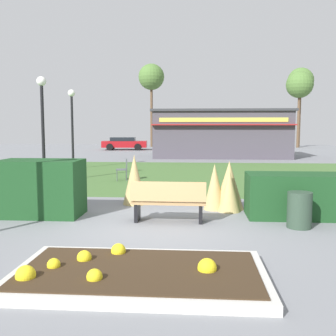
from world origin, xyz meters
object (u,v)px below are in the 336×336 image
lamppost_mid (43,116)px  food_kiosk (221,133)px  trash_bin (299,210)px  tree_left_bg (301,81)px  parked_car_center_slot (182,143)px  tree_right_bg (151,78)px  cafe_chair_west (124,168)px  park_bench (169,201)px  tree_center_bg (300,85)px  lamppost_far (72,119)px  parked_car_west_slot (124,143)px

lamppost_mid → food_kiosk: (7.61, 13.84, -0.86)m
trash_bin → tree_left_bg: bearing=75.8°
parked_car_center_slot → tree_right_bg: size_ratio=0.48×
cafe_chair_west → food_kiosk: bearing=70.1°
trash_bin → tree_right_bg: (-7.15, 34.26, 7.09)m
cafe_chair_west → parked_car_center_slot: size_ratio=0.21×
park_bench → food_kiosk: 19.89m
parked_car_center_slot → tree_center_bg: 14.53m
cafe_chair_west → tree_right_bg: 28.12m
trash_bin → tree_right_bg: size_ratio=0.09×
food_kiosk → tree_right_bg: 16.77m
trash_bin → tree_left_bg: tree_left_bg is taller
tree_right_bg → trash_bin: bearing=-78.2°
lamppost_far → tree_center_bg: tree_center_bg is taller
tree_center_bg → tree_left_bg: bearing=73.4°
tree_right_bg → tree_center_bg: (15.65, -0.45, -0.96)m
park_bench → tree_left_bg: 38.03m
food_kiosk → tree_left_bg: tree_left_bg is taller
tree_right_bg → tree_center_bg: tree_right_bg is taller
lamppost_far → tree_right_bg: 23.54m
trash_bin → lamppost_far: bearing=127.3°
cafe_chair_west → parked_car_west_slot: bearing=100.5°
park_bench → lamppost_far: bearing=117.6°
parked_car_center_slot → tree_center_bg: bearing=24.6°
lamppost_mid → tree_left_bg: bearing=59.9°
food_kiosk → parked_car_west_slot: 11.99m
lamppost_mid → trash_bin: size_ratio=5.23×
parked_car_west_slot → park_bench: bearing=-77.4°
lamppost_mid → lamppost_far: bearing=95.7°
lamppost_far → tree_right_bg: (1.44, 22.98, 4.92)m
lamppost_far → food_kiosk: 11.94m
lamppost_far → tree_center_bg: size_ratio=0.51×
lamppost_far → cafe_chair_west: size_ratio=4.57×
lamppost_mid → food_kiosk: size_ratio=0.42×
lamppost_far → tree_left_bg: size_ratio=0.47×
tree_center_bg → parked_car_west_slot: bearing=-162.5°
food_kiosk → parked_car_center_slot: bearing=110.6°
parked_car_west_slot → tree_left_bg: size_ratio=0.50×
lamppost_far → tree_right_bg: bearing=86.4°
park_bench → tree_right_bg: size_ratio=0.19×
tree_left_bg → lamppost_mid: bearing=-120.1°
parked_car_center_slot → tree_center_bg: (12.09, 5.53, 5.88)m
food_kiosk → lamppost_mid: bearing=-118.8°
park_bench → tree_right_bg: (-4.31, 33.97, 7.00)m
park_bench → cafe_chair_west: size_ratio=1.92×
lamppost_far → food_kiosk: lamppost_far is taller
lamppost_mid → lamppost_far: 5.15m
cafe_chair_west → tree_right_bg: (-2.01, 27.17, 6.95)m
lamppost_mid → cafe_chair_west: (2.94, 0.93, -2.04)m
park_bench → tree_left_bg: size_ratio=0.20×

